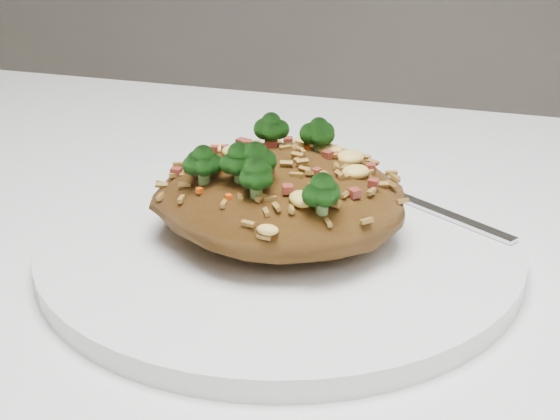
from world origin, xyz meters
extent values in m
cube|color=white|center=(0.00, 0.00, 0.73)|extent=(1.20, 0.80, 0.04)
cylinder|color=brown|center=(-0.54, 0.34, 0.35)|extent=(0.06, 0.06, 0.71)
cylinder|color=white|center=(-0.11, 0.07, 0.76)|extent=(0.30, 0.30, 0.01)
ellipsoid|color=brown|center=(-0.11, 0.07, 0.79)|extent=(0.15, 0.14, 0.05)
ellipsoid|color=#0B3507|center=(-0.11, 0.03, 0.82)|extent=(0.02, 0.02, 0.02)
ellipsoid|color=#0B3507|center=(-0.12, 0.04, 0.82)|extent=(0.02, 0.02, 0.02)
ellipsoid|color=#0B3507|center=(-0.09, 0.10, 0.82)|extent=(0.02, 0.02, 0.02)
ellipsoid|color=#0B3507|center=(-0.12, 0.04, 0.82)|extent=(0.02, 0.02, 0.02)
ellipsoid|color=#0B3507|center=(-0.07, 0.03, 0.81)|extent=(0.02, 0.02, 0.02)
ellipsoid|color=#0B3507|center=(-0.15, 0.04, 0.82)|extent=(0.02, 0.02, 0.02)
ellipsoid|color=#0B3507|center=(-0.12, 0.10, 0.82)|extent=(0.02, 0.02, 0.02)
cube|color=silver|center=(0.00, 0.11, 0.77)|extent=(0.09, 0.06, 0.00)
cube|color=silver|center=(-0.08, 0.16, 0.77)|extent=(0.04, 0.04, 0.00)
camera|label=1|loc=(0.01, -0.34, 0.98)|focal=50.00mm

